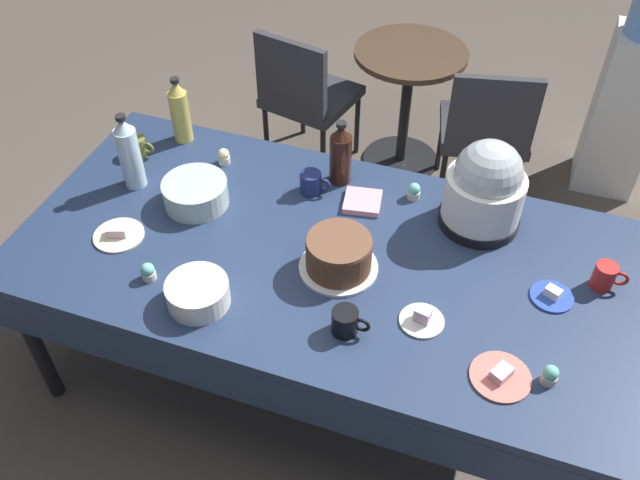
{
  "coord_description": "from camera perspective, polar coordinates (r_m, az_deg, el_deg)",
  "views": [
    {
      "loc": [
        0.57,
        -1.62,
        2.48
      ],
      "look_at": [
        0.0,
        0.0,
        0.8
      ],
      "focal_mm": 38.08,
      "sensor_mm": 36.0,
      "label": 1
    }
  ],
  "objects": [
    {
      "name": "dessert_plate_white",
      "position": [
        2.24,
        8.56,
        -6.57
      ],
      "size": [
        0.15,
        0.15,
        0.06
      ],
      "color": "white",
      "rests_on": "potluck_table"
    },
    {
      "name": "ground",
      "position": [
        3.02,
        0.0,
        -10.93
      ],
      "size": [
        9.0,
        9.0,
        0.0
      ],
      "primitive_type": "plane",
      "color": "brown"
    },
    {
      "name": "maroon_chair_right",
      "position": [
        3.58,
        13.78,
        9.18
      ],
      "size": [
        0.52,
        0.52,
        0.85
      ],
      "color": "#333338",
      "rests_on": "ground"
    },
    {
      "name": "water_cooler",
      "position": [
        3.93,
        24.74,
        11.35
      ],
      "size": [
        0.32,
        0.32,
        1.24
      ],
      "color": "silver",
      "rests_on": "ground"
    },
    {
      "name": "frosted_layer_cake",
      "position": [
        2.33,
        1.59,
        -1.26
      ],
      "size": [
        0.28,
        0.28,
        0.14
      ],
      "color": "silver",
      "rests_on": "potluck_table"
    },
    {
      "name": "round_cafe_table",
      "position": [
        3.81,
        7.36,
        12.59
      ],
      "size": [
        0.6,
        0.6,
        0.72
      ],
      "color": "#473323",
      "rests_on": "ground"
    },
    {
      "name": "soda_bottle_water",
      "position": [
        2.73,
        -15.74,
        7.02
      ],
      "size": [
        0.09,
        0.09,
        0.32
      ],
      "color": "silver",
      "rests_on": "potluck_table"
    },
    {
      "name": "cupcake_lemon",
      "position": [
        2.83,
        -8.09,
        6.97
      ],
      "size": [
        0.05,
        0.05,
        0.07
      ],
      "color": "beige",
      "rests_on": "potluck_table"
    },
    {
      "name": "maroon_chair_left",
      "position": [
        3.75,
        -1.32,
        12.3
      ],
      "size": [
        0.52,
        0.52,
        0.85
      ],
      "color": "#333338",
      "rests_on": "ground"
    },
    {
      "name": "slow_cooker",
      "position": [
        2.51,
        13.7,
        4.2
      ],
      "size": [
        0.3,
        0.3,
        0.36
      ],
      "color": "black",
      "rests_on": "potluck_table"
    },
    {
      "name": "glass_salad_bowl",
      "position": [
        2.64,
        -10.42,
        3.91
      ],
      "size": [
        0.25,
        0.25,
        0.1
      ],
      "primitive_type": "cylinder",
      "color": "#B2C6BC",
      "rests_on": "potluck_table"
    },
    {
      "name": "soda_bottle_ginger_ale",
      "position": [
        2.94,
        -11.7,
        10.5
      ],
      "size": [
        0.08,
        0.08,
        0.29
      ],
      "color": "gold",
      "rests_on": "potluck_table"
    },
    {
      "name": "dessert_plate_cream",
      "position": [
        2.59,
        -16.58,
        0.48
      ],
      "size": [
        0.19,
        0.19,
        0.04
      ],
      "color": "beige",
      "rests_on": "potluck_table"
    },
    {
      "name": "cupcake_berry",
      "position": [
        2.4,
        -14.24,
        -2.61
      ],
      "size": [
        0.05,
        0.05,
        0.07
      ],
      "color": "beige",
      "rests_on": "potluck_table"
    },
    {
      "name": "coffee_mug_red",
      "position": [
        2.48,
        22.84,
        -2.82
      ],
      "size": [
        0.12,
        0.08,
        0.1
      ],
      "color": "#B2231E",
      "rests_on": "potluck_table"
    },
    {
      "name": "soda_bottle_cola",
      "position": [
        2.66,
        1.74,
        7.2
      ],
      "size": [
        0.09,
        0.09,
        0.28
      ],
      "color": "#33190F",
      "rests_on": "potluck_table"
    },
    {
      "name": "dessert_plate_coral",
      "position": [
        2.16,
        14.93,
        -10.97
      ],
      "size": [
        0.19,
        0.19,
        0.04
      ],
      "color": "#E07266",
      "rests_on": "potluck_table"
    },
    {
      "name": "paper_napkin_stack",
      "position": [
        2.62,
        3.59,
        3.24
      ],
      "size": [
        0.16,
        0.16,
        0.02
      ],
      "primitive_type": "cube",
      "rotation": [
        0.0,
        0.0,
        0.17
      ],
      "color": "pink",
      "rests_on": "potluck_table"
    },
    {
      "name": "potluck_table",
      "position": [
        2.49,
        0.0,
        -1.85
      ],
      "size": [
        2.2,
        1.1,
        0.75
      ],
      "color": "navy",
      "rests_on": "ground"
    },
    {
      "name": "cupcake_rose",
      "position": [
        2.17,
        18.77,
        -10.69
      ],
      "size": [
        0.05,
        0.05,
        0.07
      ],
      "color": "beige",
      "rests_on": "potluck_table"
    },
    {
      "name": "dessert_plate_cobalt",
      "position": [
        2.41,
        18.92,
        -4.43
      ],
      "size": [
        0.15,
        0.15,
        0.04
      ],
      "color": "#2D4CB2",
      "rests_on": "potluck_table"
    },
    {
      "name": "coffee_mug_navy",
      "position": [
        2.65,
        -0.73,
        4.84
      ],
      "size": [
        0.12,
        0.08,
        0.09
      ],
      "color": "navy",
      "rests_on": "potluck_table"
    },
    {
      "name": "cupcake_mint",
      "position": [
        2.66,
        7.9,
        4.08
      ],
      "size": [
        0.05,
        0.05,
        0.07
      ],
      "color": "beige",
      "rests_on": "potluck_table"
    },
    {
      "name": "ceramic_snack_bowl",
      "position": [
        2.28,
        -10.23,
        -4.43
      ],
      "size": [
        0.21,
        0.21,
        0.09
      ],
      "primitive_type": "cylinder",
      "color": "silver",
      "rests_on": "potluck_table"
    },
    {
      "name": "coffee_mug_olive",
      "position": [
        2.94,
        -15.01,
        7.59
      ],
      "size": [
        0.11,
        0.08,
        0.08
      ],
      "color": "olive",
      "rests_on": "potluck_table"
    },
    {
      "name": "coffee_mug_black",
      "position": [
        2.16,
        2.19,
        -6.86
      ],
      "size": [
        0.13,
        0.09,
        0.09
      ],
      "color": "black",
      "rests_on": "potluck_table"
    }
  ]
}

